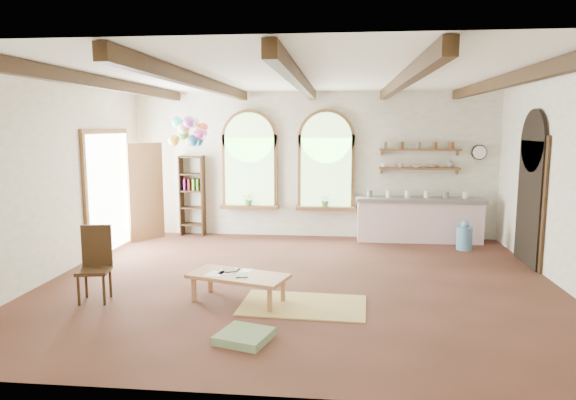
# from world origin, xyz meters

# --- Properties ---
(floor) EXTENTS (8.00, 8.00, 0.00)m
(floor) POSITION_xyz_m (0.00, 0.00, 0.00)
(floor) COLOR brown
(floor) RESTS_ON ground
(ceiling_beams) EXTENTS (6.20, 6.80, 0.18)m
(ceiling_beams) POSITION_xyz_m (0.00, 0.00, 3.10)
(ceiling_beams) COLOR #3A2112
(ceiling_beams) RESTS_ON ceiling
(window_left) EXTENTS (1.30, 0.28, 2.20)m
(window_left) POSITION_xyz_m (-1.40, 3.43, 1.63)
(window_left) COLOR brown
(window_left) RESTS_ON floor
(window_right) EXTENTS (1.30, 0.28, 2.20)m
(window_right) POSITION_xyz_m (0.30, 3.43, 1.63)
(window_right) COLOR brown
(window_right) RESTS_ON floor
(left_doorway) EXTENTS (0.10, 1.90, 2.50)m
(left_doorway) POSITION_xyz_m (-3.95, 1.80, 1.15)
(left_doorway) COLOR brown
(left_doorway) RESTS_ON floor
(right_doorway) EXTENTS (0.10, 1.30, 2.40)m
(right_doorway) POSITION_xyz_m (3.95, 1.50, 1.10)
(right_doorway) COLOR black
(right_doorway) RESTS_ON floor
(kitchen_counter) EXTENTS (2.68, 0.62, 0.94)m
(kitchen_counter) POSITION_xyz_m (2.30, 3.20, 0.48)
(kitchen_counter) COLOR beige
(kitchen_counter) RESTS_ON floor
(wall_shelf_lower) EXTENTS (1.70, 0.24, 0.04)m
(wall_shelf_lower) POSITION_xyz_m (2.30, 3.38, 1.55)
(wall_shelf_lower) COLOR brown
(wall_shelf_lower) RESTS_ON wall_back
(wall_shelf_upper) EXTENTS (1.70, 0.24, 0.04)m
(wall_shelf_upper) POSITION_xyz_m (2.30, 3.38, 1.95)
(wall_shelf_upper) COLOR brown
(wall_shelf_upper) RESTS_ON wall_back
(wall_clock) EXTENTS (0.32, 0.04, 0.32)m
(wall_clock) POSITION_xyz_m (3.55, 3.45, 1.90)
(wall_clock) COLOR black
(wall_clock) RESTS_ON wall_back
(bookshelf) EXTENTS (0.53, 0.32, 1.80)m
(bookshelf) POSITION_xyz_m (-2.70, 3.32, 0.90)
(bookshelf) COLOR #3A2112
(bookshelf) RESTS_ON floor
(coffee_table) EXTENTS (1.50, 1.00, 0.39)m
(coffee_table) POSITION_xyz_m (-0.79, -0.99, 0.35)
(coffee_table) COLOR tan
(coffee_table) RESTS_ON floor
(side_chair) EXTENTS (0.49, 0.49, 1.06)m
(side_chair) POSITION_xyz_m (-2.80, -1.17, 0.31)
(side_chair) COLOR #3A2112
(side_chair) RESTS_ON floor
(floor_mat) EXTENTS (1.76, 1.15, 0.02)m
(floor_mat) POSITION_xyz_m (0.13, -1.08, 0.01)
(floor_mat) COLOR tan
(floor_mat) RESTS_ON floor
(floor_cushion) EXTENTS (0.70, 0.70, 0.10)m
(floor_cushion) POSITION_xyz_m (-0.46, -2.30, 0.05)
(floor_cushion) COLOR gray
(floor_cushion) RESTS_ON floor
(water_jug_a) EXTENTS (0.31, 0.31, 0.59)m
(water_jug_a) POSITION_xyz_m (3.10, 2.50, 0.26)
(water_jug_a) COLOR #5B93C3
(water_jug_a) RESTS_ON floor
(water_jug_b) EXTENTS (0.29, 0.29, 0.57)m
(water_jug_b) POSITION_xyz_m (3.30, 3.20, 0.25)
(water_jug_b) COLOR #5B93C3
(water_jug_b) RESTS_ON floor
(balloon_cluster) EXTENTS (0.74, 0.80, 1.14)m
(balloon_cluster) POSITION_xyz_m (-2.41, 2.25, 2.33)
(balloon_cluster) COLOR white
(balloon_cluster) RESTS_ON floor
(table_book) EXTENTS (0.26, 0.30, 0.02)m
(table_book) POSITION_xyz_m (-1.03, -0.85, 0.40)
(table_book) COLOR olive
(table_book) RESTS_ON coffee_table
(tablet) EXTENTS (0.21, 0.27, 0.01)m
(tablet) POSITION_xyz_m (-0.73, -1.03, 0.40)
(tablet) COLOR black
(tablet) RESTS_ON coffee_table
(potted_plant_left) EXTENTS (0.27, 0.23, 0.30)m
(potted_plant_left) POSITION_xyz_m (-1.40, 3.32, 0.85)
(potted_plant_left) COLOR #598C4C
(potted_plant_left) RESTS_ON window_left
(potted_plant_right) EXTENTS (0.27, 0.23, 0.30)m
(potted_plant_right) POSITION_xyz_m (0.30, 3.32, 0.85)
(potted_plant_right) COLOR #598C4C
(potted_plant_right) RESTS_ON window_right
(shelf_cup_a) EXTENTS (0.12, 0.10, 0.10)m
(shelf_cup_a) POSITION_xyz_m (1.55, 3.38, 1.62)
(shelf_cup_a) COLOR white
(shelf_cup_a) RESTS_ON wall_shelf_lower
(shelf_cup_b) EXTENTS (0.10, 0.10, 0.09)m
(shelf_cup_b) POSITION_xyz_m (1.90, 3.38, 1.62)
(shelf_cup_b) COLOR beige
(shelf_cup_b) RESTS_ON wall_shelf_lower
(shelf_bowl_a) EXTENTS (0.22, 0.22, 0.05)m
(shelf_bowl_a) POSITION_xyz_m (2.25, 3.38, 1.60)
(shelf_bowl_a) COLOR beige
(shelf_bowl_a) RESTS_ON wall_shelf_lower
(shelf_bowl_b) EXTENTS (0.20, 0.20, 0.06)m
(shelf_bowl_b) POSITION_xyz_m (2.60, 3.38, 1.60)
(shelf_bowl_b) COLOR #8C664C
(shelf_bowl_b) RESTS_ON wall_shelf_lower
(shelf_vase) EXTENTS (0.18, 0.18, 0.19)m
(shelf_vase) POSITION_xyz_m (2.95, 3.38, 1.67)
(shelf_vase) COLOR slate
(shelf_vase) RESTS_ON wall_shelf_lower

